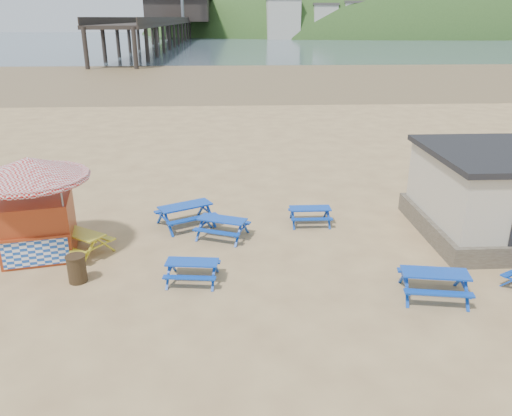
{
  "coord_description": "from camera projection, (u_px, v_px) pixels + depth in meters",
  "views": [
    {
      "loc": [
        -0.15,
        -15.32,
        7.46
      ],
      "look_at": [
        0.75,
        1.5,
        1.0
      ],
      "focal_mm": 35.0,
      "sensor_mm": 36.0,
      "label": 1
    }
  ],
  "objects": [
    {
      "name": "ground",
      "position": [
        236.0,
        252.0,
        16.96
      ],
      "size": [
        400.0,
        400.0,
        0.0
      ],
      "primitive_type": "plane",
      "color": "tan",
      "rests_on": "ground"
    },
    {
      "name": "pier",
      "position": [
        178.0,
        23.0,
        180.29
      ],
      "size": [
        24.0,
        220.0,
        39.29
      ],
      "color": "black",
      "rests_on": "ground"
    },
    {
      "name": "picnic_table_blue_d",
      "position": [
        193.0,
        271.0,
        14.97
      ],
      "size": [
        1.69,
        1.42,
        0.65
      ],
      "rotation": [
        0.0,
        0.0,
        -0.12
      ],
      "color": "#162FA1",
      "rests_on": "ground"
    },
    {
      "name": "headland_town",
      "position": [
        416.0,
        56.0,
        239.18
      ],
      "size": [
        264.0,
        144.0,
        108.0
      ],
      "color": "#2D4C1E",
      "rests_on": "ground"
    },
    {
      "name": "picnic_table_blue_c",
      "position": [
        310.0,
        216.0,
        19.16
      ],
      "size": [
        1.56,
        1.26,
        0.65
      ],
      "rotation": [
        0.0,
        0.0,
        -0.0
      ],
      "color": "#162FA1",
      "rests_on": "ground"
    },
    {
      "name": "picnic_table_blue_a",
      "position": [
        186.0,
        215.0,
        18.96
      ],
      "size": [
        2.49,
        2.33,
        0.83
      ],
      "rotation": [
        0.0,
        0.0,
        0.49
      ],
      "color": "#162FA1",
      "rests_on": "ground"
    },
    {
      "name": "picnic_table_blue_e",
      "position": [
        434.0,
        284.0,
        14.11
      ],
      "size": [
        2.07,
        1.78,
        0.77
      ],
      "rotation": [
        0.0,
        0.0,
        -0.17
      ],
      "color": "#162FA1",
      "rests_on": "ground"
    },
    {
      "name": "ice_cream_kiosk",
      "position": [
        33.0,
        195.0,
        16.06
      ],
      "size": [
        4.44,
        4.44,
        3.36
      ],
      "rotation": [
        0.0,
        0.0,
        0.21
      ],
      "color": "maroon",
      "rests_on": "ground"
    },
    {
      "name": "sea",
      "position": [
        228.0,
        40.0,
        175.47
      ],
      "size": [
        400.0,
        400.0,
        0.0
      ],
      "primitive_type": "plane",
      "color": "#485B68",
      "rests_on": "ground"
    },
    {
      "name": "picnic_table_blue_b",
      "position": [
        222.0,
        228.0,
        17.96
      ],
      "size": [
        2.11,
        1.93,
        0.72
      ],
      "rotation": [
        0.0,
        0.0,
        -0.38
      ],
      "color": "#162FA1",
      "rests_on": "ground"
    },
    {
      "name": "wet_sand",
      "position": [
        230.0,
        75.0,
        68.24
      ],
      "size": [
        400.0,
        400.0,
        0.0
      ],
      "primitive_type": "plane",
      "color": "brown",
      "rests_on": "ground"
    },
    {
      "name": "picnic_table_yellow",
      "position": [
        80.0,
        243.0,
        16.69
      ],
      "size": [
        2.39,
        2.29,
        0.78
      ],
      "rotation": [
        0.0,
        0.0,
        -0.58
      ],
      "color": "#ACAD11",
      "rests_on": "ground"
    },
    {
      "name": "litter_bin",
      "position": [
        77.0,
        269.0,
        14.89
      ],
      "size": [
        0.59,
        0.59,
        0.86
      ],
      "color": "#3A2C19",
      "rests_on": "ground"
    }
  ]
}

